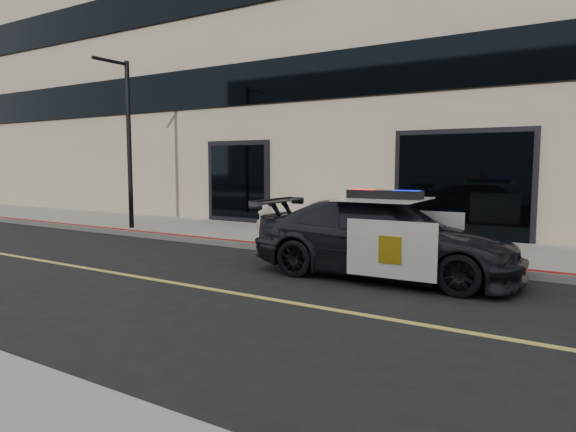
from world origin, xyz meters
The scene contains 6 objects.
ground centered at (0.00, 0.00, 0.00)m, with size 120.00×120.00×0.00m, color black.
sidewalk_n centered at (0.00, 5.25, 0.07)m, with size 60.00×3.50×0.15m, color gray.
building_n centered at (0.00, 10.50, 6.00)m, with size 60.00×7.00×12.00m, color #756856.
police_car centered at (-1.23, 2.39, 0.70)m, with size 2.38×4.89×1.55m.
fire_hydrant centered at (-5.02, 4.15, 0.57)m, with size 0.40×0.56×0.89m.
street_light centered at (-9.69, 3.96, 2.78)m, with size 0.13×1.21×4.77m.
Camera 1 is at (2.14, -6.16, 2.00)m, focal length 32.00 mm.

